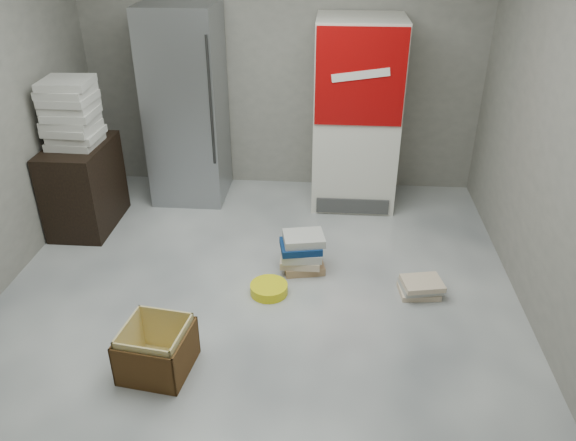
% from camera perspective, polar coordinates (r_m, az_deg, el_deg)
% --- Properties ---
extents(ground, '(5.00, 5.00, 0.00)m').
position_cam_1_polar(ground, '(4.09, -3.75, -10.89)').
color(ground, silver).
rests_on(ground, ground).
extents(room_shell, '(4.04, 5.04, 2.82)m').
position_cam_1_polar(room_shell, '(3.25, -4.79, 14.29)').
color(room_shell, gray).
rests_on(room_shell, ground).
extents(steel_fridge, '(0.70, 0.72, 1.90)m').
position_cam_1_polar(steel_fridge, '(5.67, -10.26, 11.41)').
color(steel_fridge, '#ADB0B6').
rests_on(steel_fridge, ground).
extents(coke_cooler, '(0.80, 0.73, 1.80)m').
position_cam_1_polar(coke_cooler, '(5.50, 6.95, 10.63)').
color(coke_cooler, silver).
rests_on(coke_cooler, ground).
extents(wood_shelf, '(0.50, 0.80, 0.80)m').
position_cam_1_polar(wood_shelf, '(5.49, -20.00, 3.33)').
color(wood_shelf, black).
rests_on(wood_shelf, ground).
extents(supply_box_stack, '(0.44, 0.44, 0.58)m').
position_cam_1_polar(supply_box_stack, '(5.25, -21.20, 10.14)').
color(supply_box_stack, beige).
rests_on(supply_box_stack, wood_shelf).
extents(phonebook_stack_main, '(0.39, 0.34, 0.33)m').
position_cam_1_polar(phonebook_stack_main, '(4.59, 1.43, -3.31)').
color(phonebook_stack_main, tan).
rests_on(phonebook_stack_main, ground).
extents(phonebook_stack_side, '(0.35, 0.31, 0.14)m').
position_cam_1_polar(phonebook_stack_side, '(4.48, 13.30, -6.56)').
color(phonebook_stack_side, beige).
rests_on(phonebook_stack_side, ground).
extents(cardboard_box, '(0.47, 0.47, 0.34)m').
position_cam_1_polar(cardboard_box, '(3.78, -13.17, -12.86)').
color(cardboard_box, gold).
rests_on(cardboard_box, ground).
extents(bucket_lid, '(0.38, 0.38, 0.08)m').
position_cam_1_polar(bucket_lid, '(4.39, -1.95, -6.95)').
color(bucket_lid, yellow).
rests_on(bucket_lid, ground).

